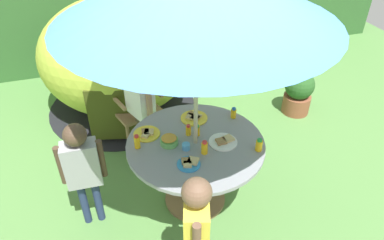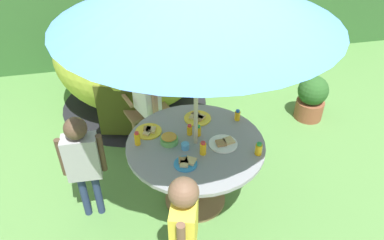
{
  "view_description": "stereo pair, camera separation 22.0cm",
  "coord_description": "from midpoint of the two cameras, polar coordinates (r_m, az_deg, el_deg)",
  "views": [
    {
      "loc": [
        -0.75,
        -2.3,
        2.73
      ],
      "look_at": [
        -0.03,
        0.0,
        0.98
      ],
      "focal_mm": 33.16,
      "sensor_mm": 36.0,
      "label": 1
    },
    {
      "loc": [
        -0.54,
        -2.36,
        2.73
      ],
      "look_at": [
        -0.03,
        0.0,
        0.98
      ],
      "focal_mm": 33.16,
      "sensor_mm": 36.0,
      "label": 2
    }
  ],
  "objects": [
    {
      "name": "juice_bottle_far_right",
      "position": [
        2.98,
        3.9,
        -4.63
      ],
      "size": [
        0.06,
        0.06,
        0.13
      ],
      "color": "yellow",
      "rests_on": "garden_table"
    },
    {
      "name": "cup_near",
      "position": [
        3.05,
        0.97,
        -4.29
      ],
      "size": [
        0.07,
        0.07,
        0.06
      ],
      "primitive_type": "cylinder",
      "color": "#4C99D8",
      "rests_on": "garden_table"
    },
    {
      "name": "ground_plane",
      "position": [
        3.65,
        2.28,
        -12.75
      ],
      "size": [
        10.0,
        10.0,
        0.02
      ],
      "primitive_type": "cube",
      "color": "#548442"
    },
    {
      "name": "plate_near_right",
      "position": [
        2.91,
        1.19,
        -6.97
      ],
      "size": [
        0.2,
        0.19,
        0.03
      ],
      "color": "#338CD8",
      "rests_on": "garden_table"
    },
    {
      "name": "juice_bottle_front_edge",
      "position": [
        3.19,
        1.58,
        -1.67
      ],
      "size": [
        0.05,
        0.05,
        0.11
      ],
      "color": "yellow",
      "rests_on": "garden_table"
    },
    {
      "name": "juice_bottle_near_left",
      "position": [
        3.41,
        9.16,
        0.69
      ],
      "size": [
        0.05,
        0.05,
        0.11
      ],
      "color": "yellow",
      "rests_on": "garden_table"
    },
    {
      "name": "snack_bowl",
      "position": [
        3.1,
        -1.68,
        -3.12
      ],
      "size": [
        0.16,
        0.16,
        0.08
      ],
      "color": "#66B259",
      "rests_on": "garden_table"
    },
    {
      "name": "dome_tent",
      "position": [
        4.7,
        -8.53,
        10.36
      ],
      "size": [
        2.41,
        2.41,
        1.49
      ],
      "rotation": [
        0.0,
        0.0,
        -0.25
      ],
      "color": "#B2C63F",
      "rests_on": "ground_plane"
    },
    {
      "name": "wooden_chair",
      "position": [
        4.17,
        -6.8,
        4.15
      ],
      "size": [
        0.61,
        0.59,
        1.02
      ],
      "rotation": [
        0.0,
        0.0,
        0.31
      ],
      "color": "#93704C",
      "rests_on": "ground_plane"
    },
    {
      "name": "potted_plant",
      "position": [
        4.83,
        19.93,
        3.4
      ],
      "size": [
        0.38,
        0.38,
        0.6
      ],
      "color": "brown",
      "rests_on": "ground_plane"
    },
    {
      "name": "juice_bottle_center_back",
      "position": [
        3.09,
        -6.79,
        -3.06
      ],
      "size": [
        0.05,
        0.05,
        0.13
      ],
      "color": "yellow",
      "rests_on": "garden_table"
    },
    {
      "name": "child_in_yellow_shirt",
      "position": [
        2.5,
        1.39,
        -16.67
      ],
      "size": [
        0.25,
        0.38,
        1.17
      ],
      "rotation": [
        0.0,
        0.0,
        1.27
      ],
      "color": "brown",
      "rests_on": "ground_plane"
    },
    {
      "name": "garden_table",
      "position": [
        3.25,
        2.51,
        -6.11
      ],
      "size": [
        1.23,
        1.23,
        0.73
      ],
      "color": "brown",
      "rests_on": "ground_plane"
    },
    {
      "name": "juice_bottle_center_front",
      "position": [
        3.18,
        3.0,
        -1.81
      ],
      "size": [
        0.05,
        0.05,
        0.11
      ],
      "color": "yellow",
      "rests_on": "garden_table"
    },
    {
      "name": "child_in_white_shirt",
      "position": [
        3.72,
        -5.68,
        4.32
      ],
      "size": [
        0.29,
        0.4,
        1.24
      ],
      "rotation": [
        0.0,
        0.0,
        -1.18
      ],
      "color": "brown",
      "rests_on": "ground_plane"
    },
    {
      "name": "child_in_grey_shirt",
      "position": [
        3.13,
        -15.34,
        -5.85
      ],
      "size": [
        0.38,
        0.19,
        1.11
      ],
      "rotation": [
        0.0,
        0.0,
        -0.04
      ],
      "color": "navy",
      "rests_on": "ground_plane"
    },
    {
      "name": "plate_mid_left",
      "position": [
        3.25,
        -5.07,
        -1.82
      ],
      "size": [
        0.24,
        0.24,
        0.03
      ],
      "color": "yellow",
      "rests_on": "garden_table"
    },
    {
      "name": "plate_far_left",
      "position": [
        3.41,
        2.73,
        0.33
      ],
      "size": [
        0.26,
        0.26,
        0.03
      ],
      "color": "yellow",
      "rests_on": "garden_table"
    },
    {
      "name": "juice_bottle_back_edge",
      "position": [
        3.05,
        12.72,
        -4.64
      ],
      "size": [
        0.06,
        0.06,
        0.12
      ],
      "color": "yellow",
      "rests_on": "garden_table"
    },
    {
      "name": "plate_mid_right",
      "position": [
        3.13,
        7.12,
        -3.78
      ],
      "size": [
        0.25,
        0.25,
        0.03
      ],
      "color": "white",
      "rests_on": "garden_table"
    }
  ]
}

